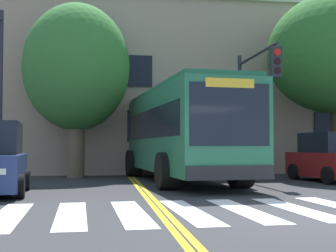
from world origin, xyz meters
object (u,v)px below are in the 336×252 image
car_white_behind_bus (178,154)px  traffic_light_overhead (254,88)px  city_bus (176,132)px  car_red_far_lane (332,159)px  street_tree_curbside_small (77,68)px

car_white_behind_bus → traffic_light_overhead: size_ratio=0.79×
city_bus → car_red_far_lane: 5.76m
car_white_behind_bus → street_tree_curbside_small: size_ratio=0.55×
car_red_far_lane → car_white_behind_bus: (-4.13, 9.32, 0.02)m
traffic_light_overhead → car_white_behind_bus: bearing=98.9°
city_bus → street_tree_curbside_small: size_ratio=1.62×
city_bus → car_red_far_lane: (5.54, -1.21, -0.99)m
city_bus → street_tree_curbside_small: (-3.76, 1.92, 2.64)m
traffic_light_overhead → street_tree_curbside_small: (-6.55, 2.66, 1.05)m
car_red_far_lane → street_tree_curbside_small: street_tree_curbside_small is taller
traffic_light_overhead → street_tree_curbside_small: 7.15m
car_white_behind_bus → street_tree_curbside_small: street_tree_curbside_small is taller
car_red_far_lane → car_white_behind_bus: bearing=113.9°
car_white_behind_bus → street_tree_curbside_small: bearing=-129.8°
car_white_behind_bus → street_tree_curbside_small: 8.83m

